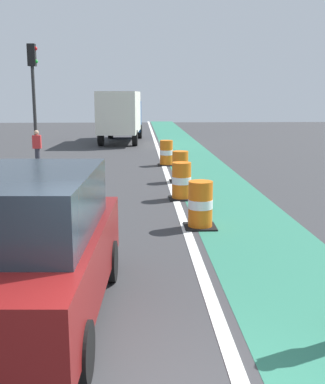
{
  "coord_description": "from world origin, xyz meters",
  "views": [
    {
      "loc": [
        -0.16,
        -4.1,
        3.03
      ],
      "look_at": [
        0.3,
        5.4,
        1.1
      ],
      "focal_mm": 45.0,
      "sensor_mm": 36.0,
      "label": 1
    }
  ],
  "objects_px": {
    "traffic_barrel_front": "(200,205)",
    "pedestrian_crossing": "(37,148)",
    "parked_suv_nearest": "(33,248)",
    "traffic_barrel_back": "(180,167)",
    "delivery_truck_down_block": "(121,114)",
    "traffic_barrel_far": "(166,153)",
    "traffic_barrel_mid": "(181,181)",
    "traffic_light_corner": "(33,83)"
  },
  "relations": [
    {
      "from": "traffic_barrel_far",
      "to": "pedestrian_crossing",
      "type": "height_order",
      "value": "pedestrian_crossing"
    },
    {
      "from": "traffic_barrel_back",
      "to": "traffic_barrel_far",
      "type": "relative_size",
      "value": 1.0
    },
    {
      "from": "traffic_barrel_mid",
      "to": "delivery_truck_down_block",
      "type": "xyz_separation_m",
      "value": [
        -2.39,
        17.46,
        1.31
      ]
    },
    {
      "from": "traffic_barrel_far",
      "to": "traffic_light_corner",
      "type": "relative_size",
      "value": 0.21
    },
    {
      "from": "parked_suv_nearest",
      "to": "delivery_truck_down_block",
      "type": "height_order",
      "value": "delivery_truck_down_block"
    },
    {
      "from": "traffic_barrel_mid",
      "to": "traffic_light_corner",
      "type": "xyz_separation_m",
      "value": [
        -5.66,
        7.09,
        2.97
      ]
    },
    {
      "from": "traffic_barrel_back",
      "to": "delivery_truck_down_block",
      "type": "bearing_deg",
      "value": 100.07
    },
    {
      "from": "parked_suv_nearest",
      "to": "traffic_barrel_back",
      "type": "distance_m",
      "value": 10.94
    },
    {
      "from": "traffic_barrel_front",
      "to": "traffic_light_corner",
      "type": "bearing_deg",
      "value": 119.69
    },
    {
      "from": "traffic_barrel_mid",
      "to": "traffic_barrel_front",
      "type": "bearing_deg",
      "value": -87.03
    },
    {
      "from": "traffic_barrel_back",
      "to": "traffic_light_corner",
      "type": "xyz_separation_m",
      "value": [
        -5.87,
        4.23,
        2.97
      ]
    },
    {
      "from": "parked_suv_nearest",
      "to": "traffic_light_corner",
      "type": "bearing_deg",
      "value": 101.51
    },
    {
      "from": "parked_suv_nearest",
      "to": "traffic_barrel_mid",
      "type": "xyz_separation_m",
      "value": [
        2.65,
        7.7,
        -0.5
      ]
    },
    {
      "from": "parked_suv_nearest",
      "to": "traffic_barrel_front",
      "type": "relative_size",
      "value": 4.3
    },
    {
      "from": "traffic_barrel_far",
      "to": "delivery_truck_down_block",
      "type": "bearing_deg",
      "value": 102.52
    },
    {
      "from": "traffic_barrel_mid",
      "to": "delivery_truck_down_block",
      "type": "distance_m",
      "value": 17.67
    },
    {
      "from": "traffic_barrel_front",
      "to": "pedestrian_crossing",
      "type": "bearing_deg",
      "value": 121.25
    },
    {
      "from": "traffic_barrel_back",
      "to": "pedestrian_crossing",
      "type": "height_order",
      "value": "pedestrian_crossing"
    },
    {
      "from": "parked_suv_nearest",
      "to": "traffic_light_corner",
      "type": "xyz_separation_m",
      "value": [
        -3.01,
        14.78,
        2.47
      ]
    },
    {
      "from": "traffic_barrel_mid",
      "to": "traffic_light_corner",
      "type": "height_order",
      "value": "traffic_light_corner"
    },
    {
      "from": "parked_suv_nearest",
      "to": "traffic_barrel_far",
      "type": "relative_size",
      "value": 4.3
    },
    {
      "from": "delivery_truck_down_block",
      "to": "traffic_barrel_far",
      "type": "bearing_deg",
      "value": -77.48
    },
    {
      "from": "parked_suv_nearest",
      "to": "traffic_barrel_back",
      "type": "relative_size",
      "value": 4.3
    },
    {
      "from": "parked_suv_nearest",
      "to": "traffic_barrel_back",
      "type": "height_order",
      "value": "parked_suv_nearest"
    },
    {
      "from": "traffic_barrel_far",
      "to": "traffic_light_corner",
      "type": "height_order",
      "value": "traffic_light_corner"
    },
    {
      "from": "parked_suv_nearest",
      "to": "traffic_barrel_far",
      "type": "xyz_separation_m",
      "value": [
        2.6,
        14.64,
        -0.5
      ]
    },
    {
      "from": "parked_suv_nearest",
      "to": "traffic_light_corner",
      "type": "height_order",
      "value": "traffic_light_corner"
    },
    {
      "from": "traffic_barrel_front",
      "to": "pedestrian_crossing",
      "type": "relative_size",
      "value": 0.68
    },
    {
      "from": "traffic_barrel_mid",
      "to": "pedestrian_crossing",
      "type": "xyz_separation_m",
      "value": [
        -5.44,
        6.09,
        0.33
      ]
    },
    {
      "from": "delivery_truck_down_block",
      "to": "pedestrian_crossing",
      "type": "height_order",
      "value": "delivery_truck_down_block"
    },
    {
      "from": "traffic_barrel_front",
      "to": "traffic_light_corner",
      "type": "distance_m",
      "value": 12.13
    },
    {
      "from": "traffic_barrel_far",
      "to": "traffic_barrel_front",
      "type": "bearing_deg",
      "value": -88.75
    },
    {
      "from": "traffic_barrel_back",
      "to": "traffic_barrel_far",
      "type": "xyz_separation_m",
      "value": [
        -0.26,
        4.09,
        0.0
      ]
    },
    {
      "from": "traffic_barrel_back",
      "to": "pedestrian_crossing",
      "type": "bearing_deg",
      "value": 150.12
    },
    {
      "from": "traffic_barrel_far",
      "to": "traffic_light_corner",
      "type": "xyz_separation_m",
      "value": [
        -5.61,
        0.14,
        2.97
      ]
    },
    {
      "from": "traffic_barrel_front",
      "to": "pedestrian_crossing",
      "type": "height_order",
      "value": "pedestrian_crossing"
    },
    {
      "from": "traffic_barrel_back",
      "to": "traffic_barrel_far",
      "type": "distance_m",
      "value": 4.1
    },
    {
      "from": "traffic_barrel_far",
      "to": "parked_suv_nearest",
      "type": "bearing_deg",
      "value": -100.06
    },
    {
      "from": "delivery_truck_down_block",
      "to": "pedestrian_crossing",
      "type": "bearing_deg",
      "value": -105.0
    },
    {
      "from": "parked_suv_nearest",
      "to": "pedestrian_crossing",
      "type": "height_order",
      "value": "parked_suv_nearest"
    },
    {
      "from": "traffic_barrel_mid",
      "to": "traffic_barrel_far",
      "type": "distance_m",
      "value": 6.95
    },
    {
      "from": "parked_suv_nearest",
      "to": "delivery_truck_down_block",
      "type": "xyz_separation_m",
      "value": [
        0.26,
        25.16,
        0.81
      ]
    }
  ]
}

